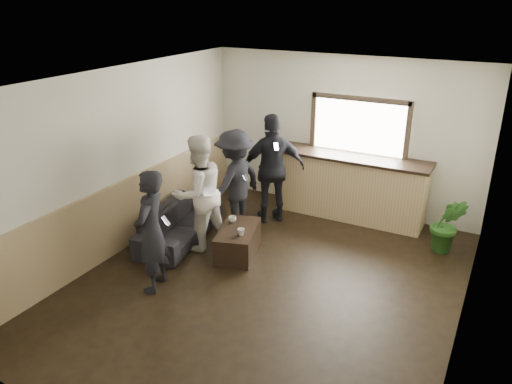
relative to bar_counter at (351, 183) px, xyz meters
The scene contains 12 objects.
ground 2.79m from the bar_counter, 96.35° to the right, with size 5.00×6.00×0.01m, color black.
room_shell 3.00m from the bar_counter, 111.04° to the right, with size 5.01×6.01×2.80m.
bar_counter is the anchor object (origin of this frame).
sofa 3.07m from the bar_counter, 135.25° to the right, with size 1.90×0.74×0.55m, color black.
coffee_table 2.44m from the bar_counter, 116.48° to the right, with size 0.54×0.97×0.43m, color black.
cup_a 2.36m from the bar_counter, 122.37° to the right, with size 0.12×0.12×0.09m, color silver.
cup_b 2.49m from the bar_counter, 111.72° to the right, with size 0.11×0.11×0.10m, color silver.
potted_plant 1.85m from the bar_counter, 18.37° to the right, with size 0.51×0.41×0.92m, color #2D6623.
person_a 3.86m from the bar_counter, 114.64° to the right, with size 0.55×0.70×1.70m.
person_b 2.82m from the bar_counter, 127.73° to the right, with size 0.98×1.09×1.84m.
person_c 2.11m from the bar_counter, 136.93° to the right, with size 0.86×1.24×1.75m.
person_d 1.43m from the bar_counter, 145.35° to the right, with size 1.16×1.08×1.92m.
Camera 1 is at (2.67, -5.36, 3.80)m, focal length 35.00 mm.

